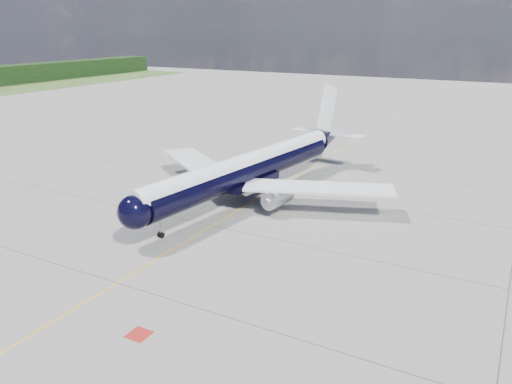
{
  "coord_description": "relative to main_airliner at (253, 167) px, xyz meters",
  "views": [
    {
      "loc": [
        29.1,
        -33.14,
        21.16
      ],
      "look_at": [
        4.33,
        12.28,
        4.0
      ],
      "focal_mm": 35.0,
      "sensor_mm": 36.0,
      "label": 1
    }
  ],
  "objects": [
    {
      "name": "red_marking",
      "position": [
        7.68,
        -30.9,
        -4.03
      ],
      "size": [
        1.6,
        1.6,
        0.01
      ],
      "primitive_type": "cube",
      "color": "maroon",
      "rests_on": "ground"
    },
    {
      "name": "ground",
      "position": [
        0.88,
        9.1,
        -4.04
      ],
      "size": [
        320.0,
        320.0,
        0.0
      ],
      "primitive_type": "plane",
      "color": "gray",
      "rests_on": "ground"
    },
    {
      "name": "taxiway_centerline",
      "position": [
        0.88,
        4.1,
        -4.03
      ],
      "size": [
        0.16,
        160.0,
        0.01
      ],
      "primitive_type": "cube",
      "color": "#F2A60C",
      "rests_on": "ground"
    },
    {
      "name": "main_airliner",
      "position": [
        0.0,
        0.0,
        0.0
      ],
      "size": [
        36.73,
        45.0,
        13.01
      ],
      "rotation": [
        0.0,
        0.0,
        -0.13
      ],
      "color": "black",
      "rests_on": "ground"
    }
  ]
}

